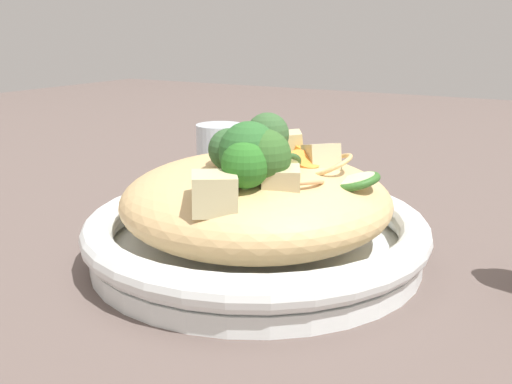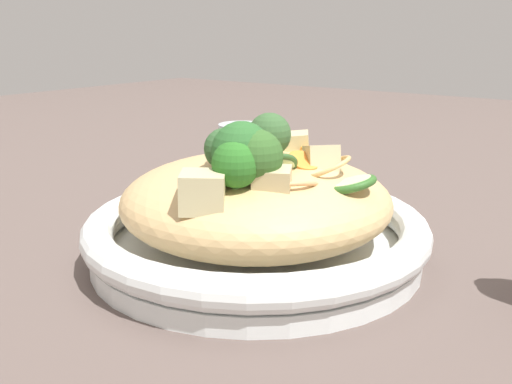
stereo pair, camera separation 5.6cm
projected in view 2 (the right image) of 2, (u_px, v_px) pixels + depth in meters
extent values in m
plane|color=brown|center=(256.00, 258.00, 0.58)|extent=(3.00, 3.00, 0.00)
cylinder|color=white|center=(256.00, 250.00, 0.58)|extent=(0.32, 0.32, 0.02)
torus|color=white|center=(256.00, 227.00, 0.57)|extent=(0.33, 0.33, 0.03)
ellipsoid|color=tan|center=(256.00, 200.00, 0.57)|extent=(0.26, 0.26, 0.08)
torus|color=tan|center=(251.00, 183.00, 0.56)|extent=(0.07, 0.07, 0.02)
torus|color=tan|center=(327.00, 167.00, 0.53)|extent=(0.06, 0.06, 0.02)
torus|color=tan|center=(283.00, 186.00, 0.51)|extent=(0.08, 0.08, 0.02)
torus|color=tan|center=(320.00, 182.00, 0.57)|extent=(0.07, 0.07, 0.03)
cone|color=#9FC16F|center=(236.00, 189.00, 0.49)|extent=(0.03, 0.03, 0.01)
sphere|color=#2B6D24|center=(236.00, 164.00, 0.48)|extent=(0.05, 0.05, 0.04)
cone|color=#98B774|center=(256.00, 183.00, 0.50)|extent=(0.03, 0.03, 0.01)
sphere|color=#346028|center=(256.00, 156.00, 0.49)|extent=(0.05, 0.05, 0.05)
cone|color=#A4C26E|center=(242.00, 180.00, 0.50)|extent=(0.02, 0.02, 0.01)
sphere|color=#2C622C|center=(242.00, 152.00, 0.49)|extent=(0.06, 0.06, 0.05)
cone|color=#A1C276|center=(269.00, 156.00, 0.57)|extent=(0.03, 0.03, 0.01)
sphere|color=#375D32|center=(270.00, 134.00, 0.57)|extent=(0.06, 0.06, 0.04)
cone|color=#9BBC79|center=(225.00, 172.00, 0.52)|extent=(0.02, 0.02, 0.02)
sphere|color=#335C30|center=(225.00, 149.00, 0.52)|extent=(0.05, 0.05, 0.04)
cylinder|color=orange|center=(276.00, 150.00, 0.60)|extent=(0.02, 0.02, 0.02)
cylinder|color=orange|center=(230.00, 172.00, 0.51)|extent=(0.03, 0.03, 0.01)
cylinder|color=orange|center=(311.00, 153.00, 0.60)|extent=(0.03, 0.03, 0.01)
cylinder|color=orange|center=(303.00, 163.00, 0.54)|extent=(0.04, 0.04, 0.02)
cylinder|color=beige|center=(275.00, 167.00, 0.52)|extent=(0.04, 0.04, 0.03)
torus|color=#325A29|center=(275.00, 167.00, 0.52)|extent=(0.05, 0.05, 0.03)
cylinder|color=beige|center=(240.00, 152.00, 0.57)|extent=(0.03, 0.03, 0.03)
torus|color=#335A27|center=(240.00, 152.00, 0.57)|extent=(0.04, 0.03, 0.03)
cylinder|color=beige|center=(352.00, 184.00, 0.51)|extent=(0.04, 0.04, 0.02)
torus|color=#326526|center=(352.00, 184.00, 0.51)|extent=(0.05, 0.05, 0.02)
cylinder|color=beige|center=(230.00, 160.00, 0.54)|extent=(0.04, 0.03, 0.03)
torus|color=#375E31|center=(230.00, 160.00, 0.54)|extent=(0.05, 0.04, 0.03)
cube|color=beige|center=(321.00, 159.00, 0.55)|extent=(0.04, 0.04, 0.03)
cube|color=#CEBD8A|center=(272.00, 180.00, 0.49)|extent=(0.04, 0.04, 0.02)
cube|color=#C9BE8B|center=(203.00, 192.00, 0.47)|extent=(0.05, 0.05, 0.03)
cube|color=#CBBE89|center=(291.00, 146.00, 0.62)|extent=(0.05, 0.05, 0.03)
cylinder|color=silver|center=(242.00, 152.00, 0.87)|extent=(0.07, 0.07, 0.08)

